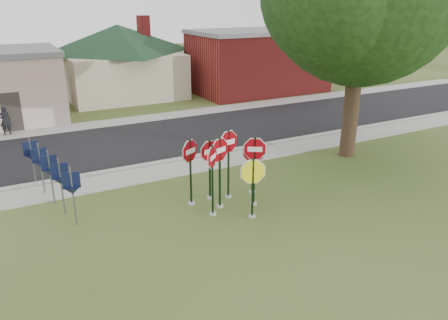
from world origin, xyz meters
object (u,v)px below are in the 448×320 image
stop_sign_yellow (253,180)px  pedestrian (5,121)px  stop_sign_center (220,162)px  stop_sign_left (212,171)px

stop_sign_yellow → pedestrian: stop_sign_yellow is taller
stop_sign_yellow → stop_sign_center: bearing=117.1°
stop_sign_yellow → pedestrian: (-6.68, 14.18, -0.50)m
stop_sign_left → stop_sign_yellow: bearing=-36.0°
stop_sign_left → pedestrian: bearing=112.7°
stop_sign_center → pedestrian: size_ratio=1.73×
stop_sign_center → stop_sign_left: size_ratio=1.04×
pedestrian → stop_sign_yellow: bearing=114.0°
stop_sign_yellow → pedestrian: size_ratio=1.42×
stop_sign_left → pedestrian: 14.54m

